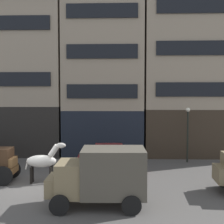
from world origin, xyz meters
TOP-DOWN VIEW (x-y plane):
  - ground_plane at (0.00, 0.00)m, footprint 120.00×120.00m
  - building_center_left at (-3.62, 10.13)m, footprint 7.98×7.43m
  - building_center_right at (3.57, 10.12)m, footprint 7.09×7.43m
  - building_far_right at (11.58, 10.12)m, footprint 9.62×7.43m
  - draft_horse at (0.58, 0.53)m, footprint 2.35×0.68m
  - delivery_truck_far at (4.10, -2.74)m, footprint 4.39×2.22m
  - sedan_parked_curb at (4.15, 2.68)m, footprint 3.79×2.05m
  - streetlamp_curbside at (10.05, 5.79)m, footprint 0.32×0.32m
  - fire_hydrant_curbside at (2.64, 5.58)m, footprint 0.24×0.24m

SIDE VIEW (x-z plane):
  - ground_plane at x=0.00m, z-range 0.00..0.00m
  - fire_hydrant_curbside at x=2.64m, z-range 0.01..0.84m
  - sedan_parked_curb at x=4.15m, z-range 0.00..1.83m
  - draft_horse at x=0.58m, z-range 0.12..2.42m
  - delivery_truck_far at x=4.10m, z-range 0.11..2.73m
  - streetlamp_curbside at x=10.05m, z-range 0.61..4.73m
  - building_center_left at x=-3.62m, z-range 0.04..13.40m
  - building_center_right at x=3.57m, z-range 0.04..16.72m
  - building_far_right at x=11.58m, z-range 0.04..17.14m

